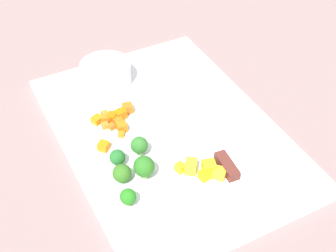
# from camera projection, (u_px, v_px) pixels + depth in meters

# --- Properties ---
(ground_plane) EXTENTS (4.00, 4.00, 0.00)m
(ground_plane) POSITION_uv_depth(u_px,v_px,m) (168.00, 135.00, 0.87)
(ground_plane) COLOR gray
(cutting_board) EXTENTS (0.51, 0.36, 0.01)m
(cutting_board) POSITION_uv_depth(u_px,v_px,m) (168.00, 133.00, 0.87)
(cutting_board) COLOR white
(cutting_board) RESTS_ON ground_plane
(prep_bowl) EXTENTS (0.10, 0.10, 0.04)m
(prep_bowl) POSITION_uv_depth(u_px,v_px,m) (106.00, 73.00, 0.96)
(prep_bowl) COLOR white
(prep_bowl) RESTS_ON cutting_board
(chef_knife) EXTENTS (0.35, 0.05, 0.02)m
(chef_knife) POSITION_uv_depth(u_px,v_px,m) (200.00, 128.00, 0.86)
(chef_knife) COLOR silver
(chef_knife) RESTS_ON cutting_board
(carrot_dice_0) EXTENTS (0.01, 0.01, 0.01)m
(carrot_dice_0) POSITION_uv_depth(u_px,v_px,m) (112.00, 126.00, 0.87)
(carrot_dice_0) COLOR orange
(carrot_dice_0) RESTS_ON cutting_board
(carrot_dice_1) EXTENTS (0.02, 0.02, 0.01)m
(carrot_dice_1) POSITION_uv_depth(u_px,v_px,m) (97.00, 120.00, 0.88)
(carrot_dice_1) COLOR orange
(carrot_dice_1) RESTS_ON cutting_board
(carrot_dice_2) EXTENTS (0.02, 0.02, 0.01)m
(carrot_dice_2) POSITION_uv_depth(u_px,v_px,m) (106.00, 119.00, 0.88)
(carrot_dice_2) COLOR orange
(carrot_dice_2) RESTS_ON cutting_board
(carrot_dice_3) EXTENTS (0.01, 0.01, 0.01)m
(carrot_dice_3) POSITION_uv_depth(u_px,v_px,m) (105.00, 114.00, 0.89)
(carrot_dice_3) COLOR orange
(carrot_dice_3) RESTS_ON cutting_board
(carrot_dice_4) EXTENTS (0.02, 0.02, 0.02)m
(carrot_dice_4) POSITION_uv_depth(u_px,v_px,m) (128.00, 108.00, 0.90)
(carrot_dice_4) COLOR orange
(carrot_dice_4) RESTS_ON cutting_board
(carrot_dice_5) EXTENTS (0.02, 0.02, 0.02)m
(carrot_dice_5) POSITION_uv_depth(u_px,v_px,m) (122.00, 127.00, 0.86)
(carrot_dice_5) COLOR orange
(carrot_dice_5) RESTS_ON cutting_board
(carrot_dice_6) EXTENTS (0.02, 0.01, 0.01)m
(carrot_dice_6) POSITION_uv_depth(u_px,v_px,m) (121.00, 134.00, 0.85)
(carrot_dice_6) COLOR orange
(carrot_dice_6) RESTS_ON cutting_board
(carrot_dice_7) EXTENTS (0.01, 0.01, 0.01)m
(carrot_dice_7) POSITION_uv_depth(u_px,v_px,m) (105.00, 126.00, 0.87)
(carrot_dice_7) COLOR orange
(carrot_dice_7) RESTS_ON cutting_board
(carrot_dice_8) EXTENTS (0.01, 0.02, 0.01)m
(carrot_dice_8) POSITION_uv_depth(u_px,v_px,m) (118.00, 121.00, 0.87)
(carrot_dice_8) COLOR orange
(carrot_dice_8) RESTS_ON cutting_board
(carrot_dice_9) EXTENTS (0.02, 0.02, 0.02)m
(carrot_dice_9) POSITION_uv_depth(u_px,v_px,m) (112.00, 117.00, 0.88)
(carrot_dice_9) COLOR orange
(carrot_dice_9) RESTS_ON cutting_board
(carrot_dice_10) EXTENTS (0.02, 0.02, 0.01)m
(carrot_dice_10) POSITION_uv_depth(u_px,v_px,m) (104.00, 146.00, 0.83)
(carrot_dice_10) COLOR orange
(carrot_dice_10) RESTS_ON cutting_board
(carrot_dice_11) EXTENTS (0.02, 0.02, 0.02)m
(carrot_dice_11) POSITION_uv_depth(u_px,v_px,m) (120.00, 114.00, 0.88)
(carrot_dice_11) COLOR orange
(carrot_dice_11) RESTS_ON cutting_board
(pepper_dice_0) EXTENTS (0.02, 0.02, 0.01)m
(pepper_dice_0) POSITION_uv_depth(u_px,v_px,m) (180.00, 168.00, 0.79)
(pepper_dice_0) COLOR yellow
(pepper_dice_0) RESTS_ON cutting_board
(pepper_dice_1) EXTENTS (0.03, 0.03, 0.02)m
(pepper_dice_1) POSITION_uv_depth(u_px,v_px,m) (209.00, 167.00, 0.79)
(pepper_dice_1) COLOR yellow
(pepper_dice_1) RESTS_ON cutting_board
(pepper_dice_2) EXTENTS (0.02, 0.02, 0.01)m
(pepper_dice_2) POSITION_uv_depth(u_px,v_px,m) (207.00, 174.00, 0.78)
(pepper_dice_2) COLOR yellow
(pepper_dice_2) RESTS_ON cutting_board
(pepper_dice_3) EXTENTS (0.03, 0.03, 0.01)m
(pepper_dice_3) POSITION_uv_depth(u_px,v_px,m) (219.00, 173.00, 0.78)
(pepper_dice_3) COLOR yellow
(pepper_dice_3) RESTS_ON cutting_board
(pepper_dice_4) EXTENTS (0.03, 0.03, 0.02)m
(pepper_dice_4) POSITION_uv_depth(u_px,v_px,m) (191.00, 166.00, 0.79)
(pepper_dice_4) COLOR yellow
(pepper_dice_4) RESTS_ON cutting_board
(broccoli_floret_0) EXTENTS (0.03, 0.03, 0.03)m
(broccoli_floret_0) POSITION_uv_depth(u_px,v_px,m) (117.00, 157.00, 0.79)
(broccoli_floret_0) COLOR #86AE54
(broccoli_floret_0) RESTS_ON cutting_board
(broccoli_floret_1) EXTENTS (0.03, 0.03, 0.03)m
(broccoli_floret_1) POSITION_uv_depth(u_px,v_px,m) (122.00, 173.00, 0.77)
(broccoli_floret_1) COLOR #88BF57
(broccoli_floret_1) RESTS_ON cutting_board
(broccoli_floret_2) EXTENTS (0.03, 0.03, 0.03)m
(broccoli_floret_2) POSITION_uv_depth(u_px,v_px,m) (128.00, 197.00, 0.73)
(broccoli_floret_2) COLOR #83B854
(broccoli_floret_2) RESTS_ON cutting_board
(broccoli_floret_3) EXTENTS (0.03, 0.03, 0.04)m
(broccoli_floret_3) POSITION_uv_depth(u_px,v_px,m) (144.00, 167.00, 0.77)
(broccoli_floret_3) COLOR #8DBC64
(broccoli_floret_3) RESTS_ON cutting_board
(broccoli_floret_4) EXTENTS (0.03, 0.03, 0.04)m
(broccoli_floret_4) POSITION_uv_depth(u_px,v_px,m) (139.00, 145.00, 0.81)
(broccoli_floret_4) COLOR #8DB767
(broccoli_floret_4) RESTS_ON cutting_board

